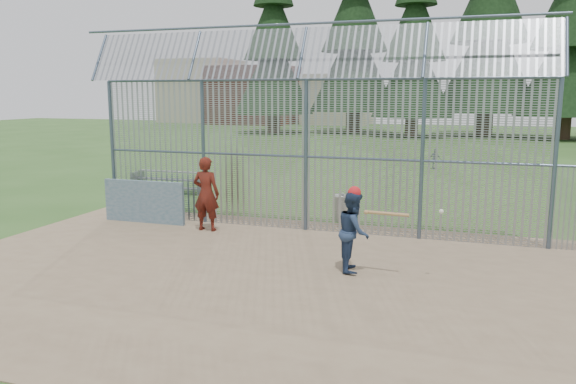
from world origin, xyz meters
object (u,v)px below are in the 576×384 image
(dugout_wall, at_px, (144,202))
(onlooker, at_px, (206,194))
(bleacher, at_px, (170,181))
(batter, at_px, (354,231))
(trash_can, at_px, (342,208))

(dugout_wall, bearing_deg, onlooker, -7.92)
(dugout_wall, distance_m, bleacher, 5.32)
(batter, bearing_deg, trash_can, 4.08)
(trash_can, bearing_deg, bleacher, 158.85)
(dugout_wall, xyz_separation_m, trash_can, (5.27, 2.09, -0.24))
(batter, height_order, trash_can, batter)
(batter, xyz_separation_m, onlooker, (-4.44, 2.19, 0.17))
(onlooker, bearing_deg, trash_can, -144.85)
(dugout_wall, xyz_separation_m, bleacher, (-2.04, 4.91, -0.21))
(dugout_wall, xyz_separation_m, batter, (6.55, -2.49, 0.23))
(dugout_wall, relative_size, batter, 1.51)
(dugout_wall, distance_m, trash_can, 5.68)
(dugout_wall, xyz_separation_m, onlooker, (2.11, -0.29, 0.39))
(dugout_wall, height_order, bleacher, dugout_wall)
(dugout_wall, distance_m, onlooker, 2.16)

